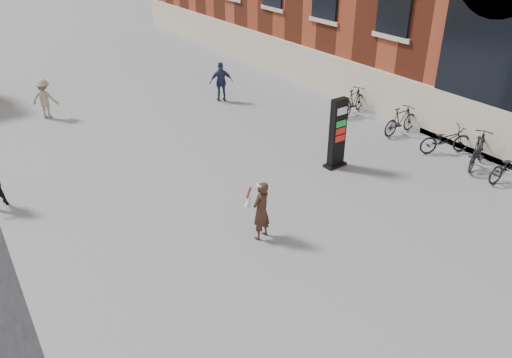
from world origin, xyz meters
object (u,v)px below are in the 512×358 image
bike_4 (445,140)px  bike_7 (354,101)px  info_pylon (337,133)px  pedestrian_c (221,82)px  bike_5 (401,120)px  pedestrian_b (45,99)px  bike_2 (509,165)px  woman (261,210)px  bike_3 (478,150)px

bike_4 → bike_7: bearing=23.4°
info_pylon → bike_7: info_pylon is taller
pedestrian_c → info_pylon: bearing=108.7°
info_pylon → bike_5: bearing=8.2°
bike_4 → pedestrian_b: bearing=67.8°
pedestrian_b → bike_5: 13.90m
pedestrian_b → bike_2: (10.69, -13.28, -0.32)m
pedestrian_b → bike_4: (10.69, -10.91, -0.32)m
pedestrian_c → woman: bearing=85.5°
woman → bike_4: 8.17m
pedestrian_b → bike_2: 17.05m
pedestrian_b → bike_2: size_ratio=0.87×
bike_5 → bike_7: bike_7 is taller
woman → bike_3: size_ratio=0.82×
woman → bike_7: (8.11, 5.47, -0.26)m
bike_2 → bike_4: 2.37m
bike_3 → bike_5: (0.00, 3.28, -0.05)m
bike_2 → bike_3: size_ratio=0.95×
info_pylon → pedestrian_c: info_pylon is taller
bike_4 → bike_5: (0.00, 2.02, 0.05)m
bike_2 → bike_4: bearing=1.7°
woman → pedestrian_b: (-2.58, 11.82, -0.01)m
bike_4 → bike_5: bike_5 is taller
bike_3 → bike_7: 5.82m
pedestrian_c → bike_2: pedestrian_c is taller
bike_4 → woman: bearing=119.8°
bike_3 → woman: bearing=64.8°
bike_7 → bike_5: bearing=157.2°
pedestrian_c → pedestrian_b: bearing=3.5°
bike_4 → bike_2: bearing=-156.6°
bike_2 → bike_7: 6.93m
woman → bike_4: woman is taller
pedestrian_c → bike_5: pedestrian_c is taller
pedestrian_c → bike_4: (3.74, -8.93, -0.38)m
woman → bike_5: bearing=-179.1°
pedestrian_b → bike_4: size_ratio=0.87×
pedestrian_b → info_pylon: bearing=159.0°
bike_3 → bike_2: bearing=157.2°
bike_2 → bike_5: 4.39m
pedestrian_c → bike_2: size_ratio=0.94×
bike_3 → bike_4: 1.26m
bike_2 → info_pylon: bearing=48.8°
pedestrian_b → bike_4: pedestrian_b is taller
bike_5 → bike_7: bearing=-4.3°
bike_4 → info_pylon: bearing=96.0°
woman → bike_5: woman is taller
bike_2 → bike_4: size_ratio=1.00×
pedestrian_b → bike_3: 16.19m
pedestrian_b → bike_7: (10.69, -6.34, -0.25)m
bike_4 → bike_5: size_ratio=1.04×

